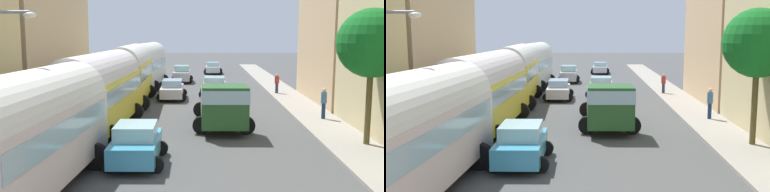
% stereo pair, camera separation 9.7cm
% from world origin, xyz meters
% --- Properties ---
extents(ground_plane, '(154.00, 154.00, 0.00)m').
position_xyz_m(ground_plane, '(0.00, 27.00, 0.00)').
color(ground_plane, '#464747').
extents(sidewalk_left, '(2.50, 70.00, 0.14)m').
position_xyz_m(sidewalk_left, '(-7.25, 27.00, 0.07)').
color(sidewalk_left, '#ABA6A1').
rests_on(sidewalk_left, ground).
extents(sidewalk_right, '(2.50, 70.00, 0.14)m').
position_xyz_m(sidewalk_right, '(7.25, 27.00, 0.07)').
color(sidewalk_right, gray).
rests_on(sidewalk_right, ground).
extents(building_left_2, '(6.51, 12.41, 8.98)m').
position_xyz_m(building_left_2, '(-11.46, 22.27, 4.51)').
color(building_left_2, tan).
rests_on(building_left_2, ground).
extents(building_right_2, '(6.39, 10.58, 10.79)m').
position_xyz_m(building_right_2, '(11.40, 25.77, 5.43)').
color(building_right_2, tan).
rests_on(building_right_2, ground).
extents(parked_bus_0, '(3.51, 8.96, 3.92)m').
position_xyz_m(parked_bus_0, '(-4.60, 6.50, 2.16)').
color(parked_bus_0, beige).
rests_on(parked_bus_0, ground).
extents(parked_bus_1, '(3.51, 9.84, 4.04)m').
position_xyz_m(parked_bus_1, '(-4.60, 15.50, 2.22)').
color(parked_bus_1, yellow).
rests_on(parked_bus_1, ground).
extents(parked_bus_2, '(3.50, 9.03, 4.17)m').
position_xyz_m(parked_bus_2, '(-4.60, 24.50, 2.31)').
color(parked_bus_2, gold).
rests_on(parked_bus_2, ground).
extents(parked_bus_3, '(3.53, 8.94, 4.10)m').
position_xyz_m(parked_bus_3, '(-4.60, 33.50, 2.27)').
color(parked_bus_3, beige).
rests_on(parked_bus_3, ground).
extents(cargo_truck_0, '(3.22, 7.65, 2.47)m').
position_xyz_m(cargo_truck_0, '(1.66, 16.30, 1.26)').
color(cargo_truck_0, '#255224').
rests_on(cargo_truck_0, ground).
extents(car_0, '(2.48, 4.06, 1.55)m').
position_xyz_m(car_0, '(1.47, 28.48, 0.78)').
color(car_0, beige).
rests_on(car_0, ground).
extents(car_1, '(2.35, 4.17, 1.42)m').
position_xyz_m(car_1, '(1.70, 47.76, 0.73)').
color(car_1, silver).
rests_on(car_1, ground).
extents(car_2, '(2.37, 3.75, 1.58)m').
position_xyz_m(car_2, '(-1.92, 9.99, 0.79)').
color(car_2, '#3E97BE').
rests_on(car_2, ground).
extents(car_3, '(2.31, 4.37, 1.48)m').
position_xyz_m(car_3, '(-1.78, 26.82, 0.75)').
color(car_3, silver).
rests_on(car_3, ground).
extents(car_4, '(2.28, 4.01, 1.71)m').
position_xyz_m(car_4, '(-1.65, 38.28, 0.84)').
color(car_4, silver).
rests_on(car_4, ground).
extents(pedestrian_1, '(0.48, 0.48, 1.72)m').
position_xyz_m(pedestrian_1, '(6.57, 29.36, 0.98)').
color(pedestrian_1, '#2A3141').
rests_on(pedestrian_1, ground).
extents(pedestrian_2, '(0.47, 0.47, 1.90)m').
position_xyz_m(pedestrian_2, '(7.51, 18.60, 1.10)').
color(pedestrian_2, '#182D4E').
rests_on(pedestrian_2, ground).
extents(roadside_tree_1, '(3.01, 3.01, 6.10)m').
position_xyz_m(roadside_tree_1, '(7.90, 12.81, 4.57)').
color(roadside_tree_1, brown).
rests_on(roadside_tree_1, ground).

